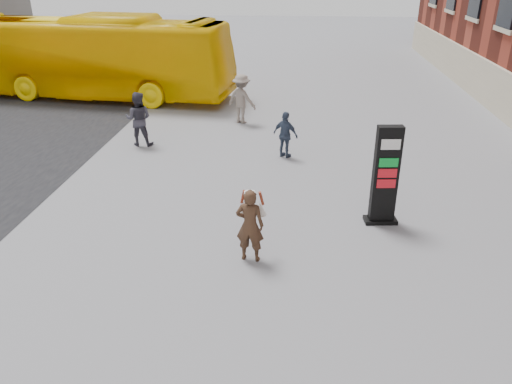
# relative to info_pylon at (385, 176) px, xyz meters

# --- Properties ---
(ground) EXTENTS (100.00, 100.00, 0.00)m
(ground) POSITION_rel_info_pylon_xyz_m (-3.52, -1.24, -1.19)
(ground) COLOR #9E9EA3
(info_pylon) EXTENTS (0.80, 0.46, 2.37)m
(info_pylon) POSITION_rel_info_pylon_xyz_m (0.00, 0.00, 0.00)
(info_pylon) COLOR black
(info_pylon) RESTS_ON ground
(woman) EXTENTS (0.64, 0.59, 1.59)m
(woman) POSITION_rel_info_pylon_xyz_m (-2.93, -1.88, -0.37)
(woman) COLOR #3A2518
(woman) RESTS_ON ground
(bus) EXTENTS (13.08, 4.53, 3.57)m
(bus) POSITION_rel_info_pylon_xyz_m (-11.39, 11.15, 0.60)
(bus) COLOR #FFCB00
(bus) RESTS_ON road
(pedestrian_a) EXTENTS (0.89, 0.71, 1.79)m
(pedestrian_a) POSITION_rel_info_pylon_xyz_m (-7.31, 4.88, -0.29)
(pedestrian_a) COLOR #393742
(pedestrian_a) RESTS_ON ground
(pedestrian_b) EXTENTS (1.37, 1.18, 1.84)m
(pedestrian_b) POSITION_rel_info_pylon_xyz_m (-4.20, 7.71, -0.26)
(pedestrian_b) COLOR gray
(pedestrian_b) RESTS_ON ground
(pedestrian_c) EXTENTS (0.92, 0.73, 1.46)m
(pedestrian_c) POSITION_rel_info_pylon_xyz_m (-2.41, 4.14, -0.45)
(pedestrian_c) COLOR #37445A
(pedestrian_c) RESTS_ON ground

